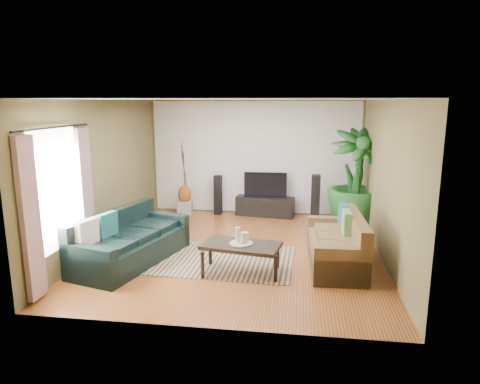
% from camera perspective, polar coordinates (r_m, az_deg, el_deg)
% --- Properties ---
extents(floor, '(5.50, 5.50, 0.00)m').
position_cam_1_polar(floor, '(7.87, -0.20, -7.80)').
color(floor, '#955026').
rests_on(floor, ground).
extents(ceiling, '(5.50, 5.50, 0.00)m').
position_cam_1_polar(ceiling, '(7.40, -0.22, 12.26)').
color(ceiling, white).
rests_on(ceiling, ground).
extents(wall_back, '(5.00, 0.00, 5.00)m').
position_cam_1_polar(wall_back, '(10.22, 1.97, 4.60)').
color(wall_back, brown).
rests_on(wall_back, ground).
extents(wall_front, '(5.00, 0.00, 5.00)m').
position_cam_1_polar(wall_front, '(4.88, -4.76, -3.70)').
color(wall_front, brown).
rests_on(wall_front, ground).
extents(wall_left, '(0.00, 5.50, 5.50)m').
position_cam_1_polar(wall_left, '(8.25, -17.69, 2.25)').
color(wall_left, brown).
rests_on(wall_left, ground).
extents(wall_right, '(0.00, 5.50, 5.50)m').
position_cam_1_polar(wall_right, '(7.59, 18.83, 1.37)').
color(wall_right, brown).
rests_on(wall_right, ground).
extents(backwall_panel, '(4.90, 0.00, 4.90)m').
position_cam_1_polar(backwall_panel, '(10.21, 1.96, 4.59)').
color(backwall_panel, white).
rests_on(backwall_panel, ground).
extents(window_pane, '(0.00, 1.80, 1.80)m').
position_cam_1_polar(window_pane, '(6.84, -23.26, 0.35)').
color(window_pane, white).
rests_on(window_pane, ground).
extents(curtain_near, '(0.08, 0.35, 2.20)m').
position_cam_1_polar(curtain_near, '(6.26, -26.18, -3.29)').
color(curtain_near, gray).
rests_on(curtain_near, ground).
extents(curtain_far, '(0.08, 0.35, 2.20)m').
position_cam_1_polar(curtain_far, '(7.51, -19.86, -0.38)').
color(curtain_far, gray).
rests_on(curtain_far, ground).
extents(curtain_rod, '(0.03, 1.90, 0.03)m').
position_cam_1_polar(curtain_rod, '(6.71, -23.53, 7.89)').
color(curtain_rod, black).
rests_on(curtain_rod, ground).
extents(sofa_left, '(1.50, 2.39, 0.85)m').
position_cam_1_polar(sofa_left, '(7.44, -14.26, -5.90)').
color(sofa_left, black).
rests_on(sofa_left, floor).
extents(sofa_right, '(0.88, 1.86, 0.85)m').
position_cam_1_polar(sofa_right, '(7.23, 12.66, -6.35)').
color(sofa_right, brown).
rests_on(sofa_right, floor).
extents(area_rug, '(2.49, 1.80, 0.01)m').
position_cam_1_polar(area_rug, '(7.43, -2.54, -9.00)').
color(area_rug, tan).
rests_on(area_rug, floor).
extents(coffee_table, '(1.29, 0.85, 0.49)m').
position_cam_1_polar(coffee_table, '(6.80, 0.16, -8.86)').
color(coffee_table, black).
rests_on(coffee_table, floor).
extents(candle_tray, '(0.37, 0.37, 0.02)m').
position_cam_1_polar(candle_tray, '(6.71, 0.16, -6.85)').
color(candle_tray, gray).
rests_on(candle_tray, coffee_table).
extents(candle_tall, '(0.08, 0.08, 0.24)m').
position_cam_1_polar(candle_tall, '(6.71, -0.32, -5.71)').
color(candle_tall, beige).
rests_on(candle_tall, candle_tray).
extents(candle_mid, '(0.08, 0.08, 0.18)m').
position_cam_1_polar(candle_mid, '(6.64, 0.46, -6.15)').
color(candle_mid, beige).
rests_on(candle_mid, candle_tray).
extents(candle_short, '(0.08, 0.08, 0.15)m').
position_cam_1_polar(candle_short, '(6.74, 0.82, -6.03)').
color(candle_short, '#F1ECCC').
rests_on(candle_short, candle_tray).
extents(tv_stand, '(1.41, 0.60, 0.45)m').
position_cam_1_polar(tv_stand, '(10.16, 3.37, -1.91)').
color(tv_stand, black).
rests_on(tv_stand, floor).
extents(television, '(1.00, 0.05, 0.59)m').
position_cam_1_polar(television, '(10.05, 3.40, 0.98)').
color(television, black).
rests_on(television, tv_stand).
extents(speaker_left, '(0.18, 0.20, 0.94)m').
position_cam_1_polar(speaker_left, '(10.25, -2.95, -0.38)').
color(speaker_left, black).
rests_on(speaker_left, floor).
extents(speaker_right, '(0.19, 0.21, 1.06)m').
position_cam_1_polar(speaker_right, '(9.75, 10.01, -0.83)').
color(speaker_right, black).
rests_on(speaker_right, floor).
extents(potted_plant, '(1.38, 1.38, 2.12)m').
position_cam_1_polar(potted_plant, '(9.27, 15.24, 1.61)').
color(potted_plant, '#174518').
rests_on(potted_plant, floor).
extents(plant_pot, '(0.39, 0.39, 0.30)m').
position_cam_1_polar(plant_pot, '(9.47, 14.94, -3.80)').
color(plant_pot, black).
rests_on(plant_pot, floor).
extents(pedestal, '(0.38, 0.38, 0.34)m').
position_cam_1_polar(pedestal, '(10.34, -7.35, -2.07)').
color(pedestal, '#979794').
rests_on(pedestal, floor).
extents(vase, '(0.31, 0.31, 0.44)m').
position_cam_1_polar(vase, '(10.26, -7.39, -0.31)').
color(vase, brown).
rests_on(vase, pedestal).
extents(side_table, '(0.65, 0.65, 0.57)m').
position_cam_1_polar(side_table, '(8.53, -13.67, -4.54)').
color(side_table, olive).
rests_on(side_table, floor).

